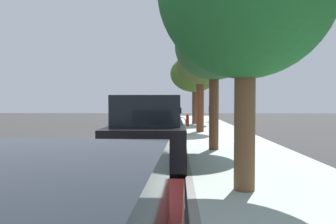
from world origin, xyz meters
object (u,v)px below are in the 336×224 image
(bicycle_at_curb, at_px, (175,122))
(street_tree_far_end, at_px, (200,67))
(parked_suv_tan_mid, at_px, (162,116))
(parked_suv_black_second, at_px, (149,130))
(pedestrian_on_phone, at_px, (211,111))
(street_tree_corner, at_px, (194,74))
(street_tree_mid_block, at_px, (214,48))
(parked_sedan_dark_blue_far, at_px, (167,114))
(cyclist_with_backpack, at_px, (178,112))
(fire_hydrant, at_px, (187,120))
(parked_sedan_white_farthest, at_px, (171,112))

(bicycle_at_curb, xyz_separation_m, street_tree_far_end, (1.49, -5.72, 3.45))
(parked_suv_tan_mid, bearing_deg, parked_suv_black_second, -89.45)
(street_tree_far_end, relative_size, pedestrian_on_phone, 3.06)
(street_tree_far_end, xyz_separation_m, street_tree_corner, (-0.00, 6.41, 0.17))
(street_tree_mid_block, xyz_separation_m, pedestrian_on_phone, (1.57, 16.09, -2.70))
(parked_sedan_dark_blue_far, bearing_deg, bicycle_at_curb, -80.92)
(parked_suv_black_second, distance_m, parked_suv_tan_mid, 9.30)
(cyclist_with_backpack, bearing_deg, street_tree_mid_block, -84.04)
(bicycle_at_curb, relative_size, street_tree_mid_block, 0.36)
(parked_sedan_dark_blue_far, bearing_deg, fire_hydrant, -75.65)
(parked_suv_tan_mid, xyz_separation_m, street_tree_mid_block, (2.16, -6.94, 2.70))
(parked_sedan_white_farthest, distance_m, pedestrian_on_phone, 8.52)
(bicycle_at_curb, distance_m, street_tree_corner, 3.98)
(parked_suv_black_second, distance_m, parked_sedan_white_farthest, 26.18)
(parked_sedan_white_farthest, bearing_deg, fire_hydrant, -83.94)
(street_tree_mid_block, xyz_separation_m, street_tree_far_end, (0.00, 6.84, 0.09))
(parked_suv_black_second, bearing_deg, parked_sedan_dark_blue_far, 90.41)
(street_tree_mid_block, relative_size, fire_hydrant, 5.70)
(street_tree_corner, relative_size, fire_hydrant, 6.27)
(cyclist_with_backpack, distance_m, pedestrian_on_phone, 4.89)
(parked_sedan_white_farthest, bearing_deg, parked_suv_tan_mid, -90.62)
(parked_suv_tan_mid, relative_size, bicycle_at_curb, 2.78)
(bicycle_at_curb, bearing_deg, fire_hydrant, -63.35)
(bicycle_at_curb, bearing_deg, street_tree_corner, 24.89)
(parked_sedan_dark_blue_far, relative_size, cyclist_with_backpack, 2.53)
(street_tree_mid_block, bearing_deg, parked_sedan_dark_blue_far, 97.38)
(parked_suv_black_second, height_order, bicycle_at_curb, parked_suv_black_second)
(bicycle_at_curb, xyz_separation_m, fire_hydrant, (0.89, -1.78, 0.20))
(street_tree_mid_block, bearing_deg, fire_hydrant, 93.15)
(bicycle_at_curb, height_order, cyclist_with_backpack, cyclist_with_backpack)
(street_tree_mid_block, height_order, street_tree_corner, street_tree_corner)
(bicycle_at_curb, relative_size, street_tree_corner, 0.32)
(parked_suv_black_second, height_order, street_tree_mid_block, street_tree_mid_block)
(street_tree_mid_block, distance_m, pedestrian_on_phone, 16.39)
(parked_sedan_dark_blue_far, xyz_separation_m, fire_hydrant, (1.62, -6.34, -0.19))
(pedestrian_on_phone, bearing_deg, parked_sedan_white_farthest, 114.64)
(pedestrian_on_phone, bearing_deg, parked_suv_tan_mid, -112.20)
(fire_hydrant, bearing_deg, street_tree_far_end, -81.42)
(bicycle_at_curb, height_order, street_tree_far_end, street_tree_far_end)
(bicycle_at_curb, bearing_deg, cyclist_with_backpack, -63.61)
(parked_sedan_white_farthest, relative_size, street_tree_corner, 0.85)
(street_tree_far_end, bearing_deg, cyclist_with_backpack, 103.50)
(street_tree_mid_block, distance_m, street_tree_far_end, 6.84)
(parked_suv_black_second, xyz_separation_m, parked_suv_tan_mid, (-0.09, 9.30, 0.00))
(parked_sedan_white_farthest, bearing_deg, pedestrian_on_phone, -65.36)
(parked_suv_black_second, bearing_deg, street_tree_mid_block, 48.63)
(street_tree_far_end, bearing_deg, pedestrian_on_phone, 80.37)
(cyclist_with_backpack, distance_m, street_tree_mid_block, 12.45)
(parked_sedan_dark_blue_far, distance_m, street_tree_far_end, 10.95)
(parked_sedan_white_farthest, distance_m, street_tree_far_end, 17.38)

